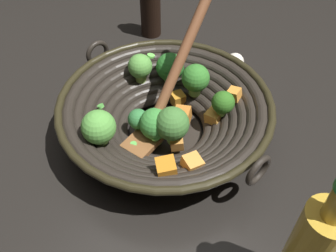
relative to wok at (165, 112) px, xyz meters
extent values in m
plane|color=black|center=(0.00, 0.00, -0.06)|extent=(4.00, 4.00, 0.00)
cylinder|color=black|center=(0.00, 0.00, -0.05)|extent=(0.14, 0.14, 0.01)
torus|color=black|center=(0.00, 0.00, -0.04)|extent=(0.19, 0.19, 0.02)
torus|color=black|center=(0.00, 0.00, -0.03)|extent=(0.22, 0.22, 0.02)
torus|color=black|center=(0.00, 0.00, -0.02)|extent=(0.25, 0.25, 0.02)
torus|color=black|center=(0.00, 0.00, -0.01)|extent=(0.28, 0.28, 0.02)
torus|color=black|center=(0.00, 0.00, 0.00)|extent=(0.31, 0.31, 0.02)
torus|color=black|center=(0.00, 0.00, 0.01)|extent=(0.34, 0.34, 0.02)
torus|color=black|center=(0.00, 0.00, 0.01)|extent=(0.37, 0.37, 0.02)
torus|color=black|center=(0.00, 0.00, 0.02)|extent=(0.39, 0.39, 0.01)
torus|color=black|center=(-0.20, 0.03, 0.02)|extent=(0.02, 0.05, 0.05)
torus|color=black|center=(0.20, -0.03, 0.02)|extent=(0.02, 0.05, 0.05)
cylinder|color=#7CAC56|center=(-0.04, -0.12, 0.00)|extent=(0.03, 0.03, 0.02)
sphere|color=#569F41|center=(-0.04, -0.12, 0.03)|extent=(0.06, 0.06, 0.06)
cylinder|color=#6DA047|center=(-0.03, -0.04, -0.03)|extent=(0.02, 0.02, 0.02)
sphere|color=#307339|center=(-0.03, -0.04, 0.00)|extent=(0.04, 0.04, 0.04)
cylinder|color=#76A345|center=(0.08, 0.07, 0.00)|extent=(0.02, 0.02, 0.02)
sphere|color=#2E651D|center=(0.08, 0.07, 0.02)|extent=(0.04, 0.04, 0.04)
cylinder|color=#5B9843|center=(-0.06, 0.09, -0.01)|extent=(0.03, 0.03, 0.02)
sphere|color=#276926|center=(-0.06, 0.09, 0.02)|extent=(0.06, 0.06, 0.06)
cylinder|color=#87AB49|center=(-0.10, 0.05, -0.01)|extent=(0.03, 0.03, 0.02)
sphere|color=#54963F|center=(-0.10, 0.05, 0.02)|extent=(0.05, 0.05, 0.05)
cylinder|color=#82B055|center=(0.00, 0.09, -0.01)|extent=(0.03, 0.03, 0.02)
sphere|color=#33792A|center=(0.00, 0.09, 0.02)|extent=(0.05, 0.05, 0.05)
cylinder|color=#5E923A|center=(0.01, -0.04, -0.03)|extent=(0.04, 0.04, 0.03)
sphere|color=#388636|center=(0.01, -0.04, 0.01)|extent=(0.06, 0.06, 0.06)
cylinder|color=#7ABB46|center=(0.04, -0.03, -0.02)|extent=(0.03, 0.03, 0.03)
sphere|color=#3F7433|center=(0.04, -0.03, 0.02)|extent=(0.06, 0.06, 0.06)
cube|color=orange|center=(0.08, 0.10, 0.01)|extent=(0.03, 0.02, 0.03)
cube|color=gold|center=(0.07, 0.06, -0.02)|extent=(0.03, 0.03, 0.03)
cube|color=gold|center=(0.11, -0.07, 0.00)|extent=(0.04, 0.04, 0.03)
cube|color=#D68A3B|center=(0.05, -0.03, -0.02)|extent=(0.03, 0.03, 0.03)
cube|color=orange|center=(0.09, -0.11, 0.01)|extent=(0.04, 0.04, 0.03)
cube|color=#BC7A22|center=(-0.02, 0.07, -0.03)|extent=(0.03, 0.03, 0.03)
cube|color=#CA762C|center=(0.02, 0.03, -0.03)|extent=(0.04, 0.04, 0.03)
cylinder|color=#56B247|center=(0.02, -0.05, -0.01)|extent=(0.02, 0.02, 0.01)
cylinder|color=#6BC651|center=(0.00, 0.01, -0.03)|extent=(0.02, 0.02, 0.01)
cylinder|color=#6BC651|center=(-0.10, 0.08, 0.03)|extent=(0.02, 0.02, 0.01)
cylinder|color=#56B247|center=(-0.09, -0.07, 0.01)|extent=(0.01, 0.01, 0.01)
cylinder|color=#56B247|center=(-0.01, -0.08, -0.02)|extent=(0.02, 0.02, 0.01)
cube|color=brown|center=(0.00, -0.06, -0.02)|extent=(0.05, 0.07, 0.01)
cylinder|color=brown|center=(0.00, 0.05, 0.11)|extent=(0.02, 0.20, 0.22)
cylinder|color=black|center=(-0.25, 0.26, 0.00)|extent=(0.05, 0.05, 0.13)
sphere|color=silver|center=(0.00, 0.26, -0.04)|extent=(0.04, 0.04, 0.04)
camera|label=1|loc=(0.30, -0.38, 0.46)|focal=39.33mm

